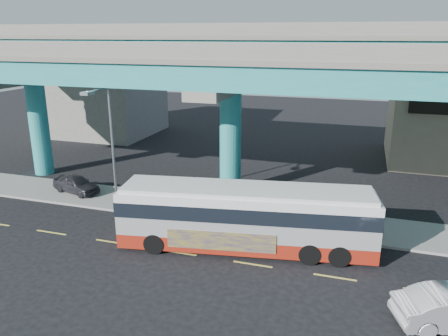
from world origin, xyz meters
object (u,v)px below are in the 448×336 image
(transit_bus, at_px, (246,215))
(stop_sign, at_px, (367,210))
(parked_car, at_px, (76,184))
(street_lamp, at_px, (106,132))

(transit_bus, height_order, stop_sign, transit_bus)
(parked_car, bearing_deg, transit_bus, -92.42)
(stop_sign, bearing_deg, street_lamp, 176.80)
(street_lamp, distance_m, stop_sign, 15.87)
(street_lamp, relative_size, stop_sign, 3.44)
(transit_bus, bearing_deg, parked_car, 153.26)
(parked_car, xyz_separation_m, stop_sign, (19.67, -1.36, 1.01))
(street_lamp, bearing_deg, stop_sign, 2.77)
(parked_car, relative_size, stop_sign, 1.72)
(transit_bus, xyz_separation_m, stop_sign, (6.03, 2.88, -0.09))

